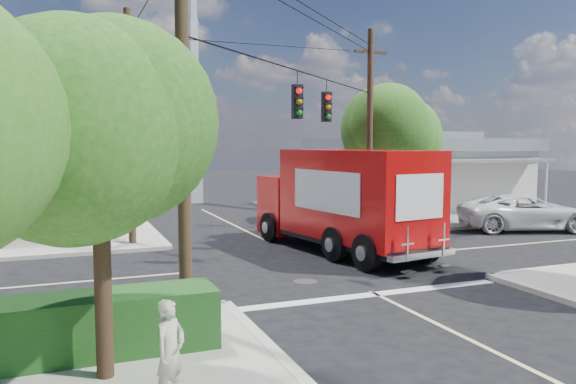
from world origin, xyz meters
TOP-DOWN VIEW (x-y plane):
  - ground at (0.00, 0.00)m, footprint 120.00×120.00m
  - sidewalk_ne at (10.88, 10.88)m, footprint 14.12×14.12m
  - road_markings at (0.00, -1.47)m, footprint 32.00×32.00m
  - building_ne at (12.50, 11.97)m, footprint 11.80×10.20m
  - radio_tower at (0.50, 20.00)m, footprint 0.80×0.80m
  - tree_sw_front at (-6.99, -7.54)m, footprint 3.88×3.78m
  - tree_ne_front at (7.21, 6.76)m, footprint 4.21×4.14m
  - tree_ne_back at (9.81, 8.96)m, footprint 3.77×3.66m
  - palm_nw_front at (-7.50, 7.50)m, footprint 3.01×3.08m
  - palm_nw_back at (-9.50, 9.00)m, footprint 3.01×3.08m
  - utility_poles at (-1.58, 1.60)m, footprint 12.00×10.68m
  - picket_fence at (-7.80, -5.60)m, footprint 5.94×0.06m
  - hedge_sw at (-8.00, -6.40)m, footprint 6.20×1.20m
  - vending_boxes at (6.50, 6.20)m, footprint 1.90×0.50m
  - delivery_truck at (1.85, 1.20)m, footprint 3.94×8.93m
  - parked_car at (12.02, 2.73)m, footprint 6.46×4.49m
  - pedestrian at (-6.16, -8.83)m, footprint 0.67×0.66m

SIDE VIEW (x-z plane):
  - ground at x=0.00m, z-range 0.00..0.00m
  - road_markings at x=0.00m, z-range 0.00..0.01m
  - sidewalk_ne at x=10.88m, z-range 0.00..0.14m
  - picket_fence at x=-7.80m, z-range 0.18..1.18m
  - hedge_sw at x=-8.00m, z-range 0.14..1.24m
  - vending_boxes at x=6.50m, z-range 0.14..1.24m
  - parked_car at x=12.02m, z-range 0.00..1.64m
  - pedestrian at x=-6.16m, z-range 0.14..1.70m
  - delivery_truck at x=1.85m, z-range 0.03..3.77m
  - building_ne at x=12.50m, z-range 0.07..4.57m
  - tree_ne_back at x=9.81m, z-range 1.27..7.10m
  - tree_sw_front at x=-6.99m, z-range 1.32..7.35m
  - palm_nw_back at x=-9.50m, z-range 2.08..7.27m
  - utility_poles at x=-1.58m, z-range 0.17..9.17m
  - tree_ne_front at x=7.21m, z-range 1.44..8.09m
  - palm_nw_front at x=-7.50m, z-range 2.25..7.84m
  - radio_tower at x=0.50m, z-range -2.86..14.14m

